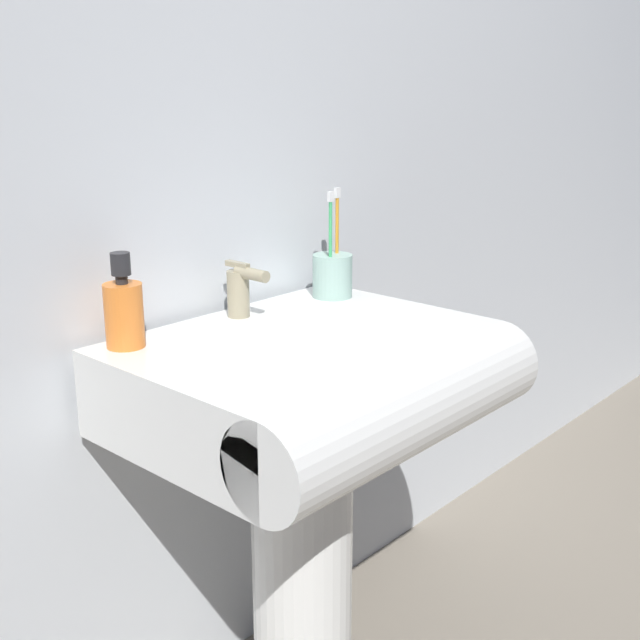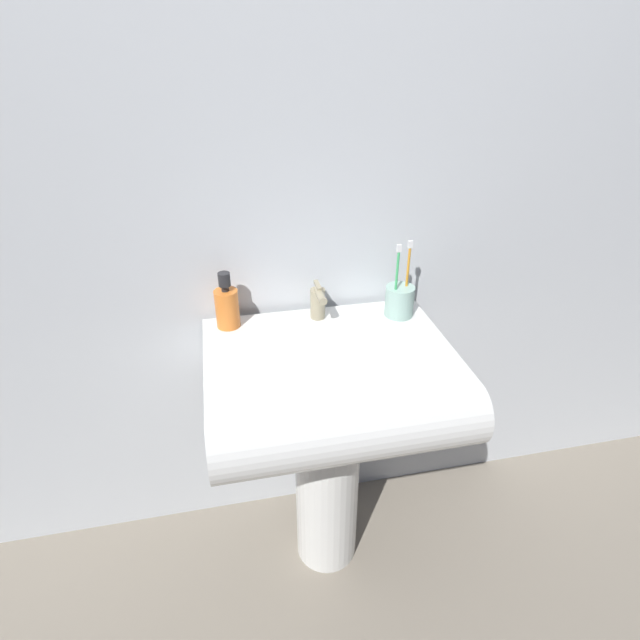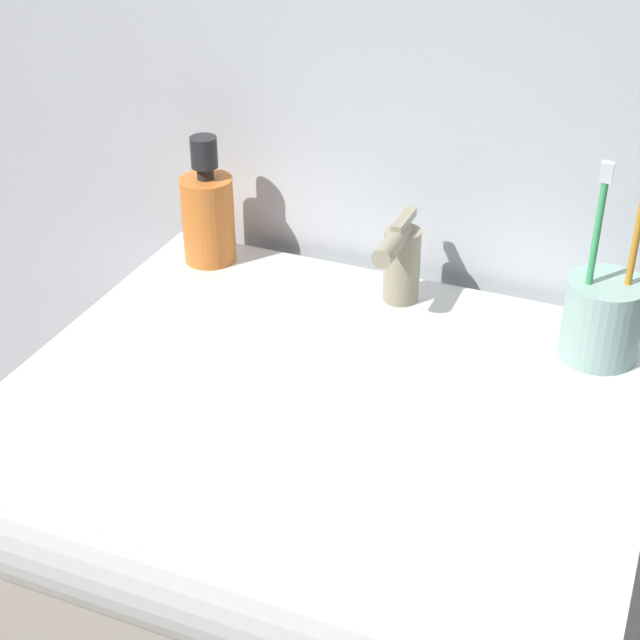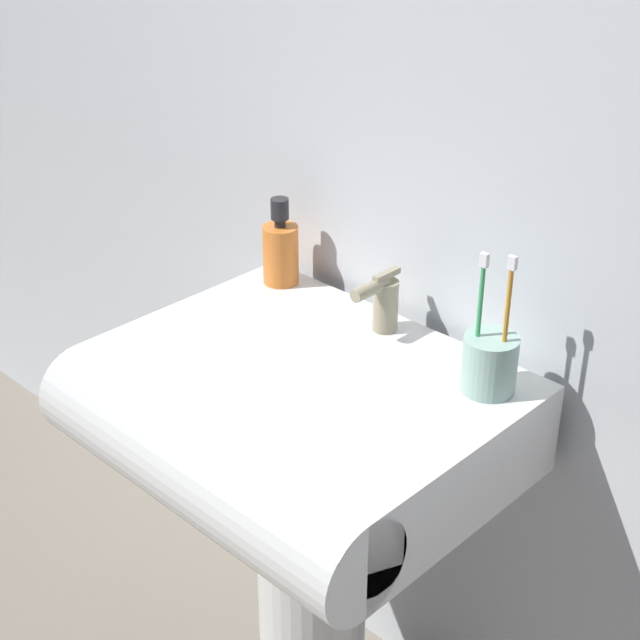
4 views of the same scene
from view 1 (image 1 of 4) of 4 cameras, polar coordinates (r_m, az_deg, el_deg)
name	(u,v)px [view 1 (image 1 of 4)]	position (r m, az deg, el deg)	size (l,w,h in m)	color
wall_back	(193,89)	(1.53, -9.02, 15.94)	(5.00, 0.05, 2.40)	silver
sink_pedestal	(302,570)	(1.60, -1.27, -17.35)	(0.19, 0.19, 0.64)	white
sink_basin	(325,383)	(1.38, 0.34, -4.53)	(0.63, 0.51, 0.15)	white
faucet	(241,289)	(1.50, -5.66, 2.20)	(0.04, 0.10, 0.10)	tan
toothbrush_cup	(332,274)	(1.64, 0.89, 3.27)	(0.08, 0.08, 0.22)	#99BFB2
soap_bottle	(124,311)	(1.35, -13.78, 0.62)	(0.06, 0.06, 0.16)	orange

